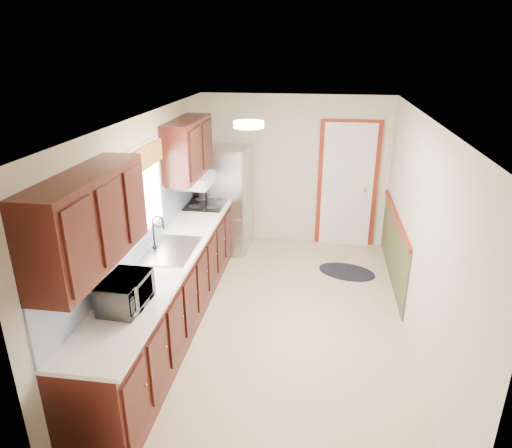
% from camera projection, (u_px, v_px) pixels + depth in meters
% --- Properties ---
extents(room_shell, '(3.20, 5.20, 2.52)m').
position_uv_depth(room_shell, '(279.00, 228.00, 5.04)').
color(room_shell, '#C8AC8D').
rests_on(room_shell, ground).
extents(kitchen_run, '(0.63, 4.00, 2.20)m').
position_uv_depth(kitchen_run, '(166.00, 264.00, 5.08)').
color(kitchen_run, '#34110C').
rests_on(kitchen_run, ground).
extents(back_wall_trim, '(1.12, 2.30, 2.08)m').
position_uv_depth(back_wall_trim, '(357.00, 198.00, 7.06)').
color(back_wall_trim, maroon).
rests_on(back_wall_trim, ground).
extents(ceiling_fixture, '(0.30, 0.30, 0.06)m').
position_uv_depth(ceiling_fixture, '(249.00, 125.00, 4.47)').
color(ceiling_fixture, '#FFD88C').
rests_on(ceiling_fixture, room_shell).
extents(microwave, '(0.29, 0.51, 0.34)m').
position_uv_depth(microwave, '(125.00, 289.00, 3.95)').
color(microwave, white).
rests_on(microwave, kitchen_run).
extents(refrigerator, '(0.72, 0.71, 1.66)m').
position_uv_depth(refrigerator, '(226.00, 200.00, 7.15)').
color(refrigerator, '#B7B7BC').
rests_on(refrigerator, ground).
extents(rug, '(0.94, 0.75, 0.01)m').
position_uv_depth(rug, '(347.00, 272.00, 6.65)').
color(rug, black).
rests_on(rug, ground).
extents(cooktop, '(0.54, 0.64, 0.02)m').
position_uv_depth(cooktop, '(206.00, 204.00, 6.58)').
color(cooktop, black).
rests_on(cooktop, kitchen_run).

